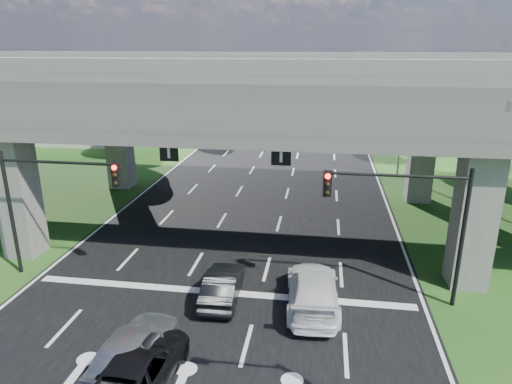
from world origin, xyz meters
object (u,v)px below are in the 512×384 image
(streetlight_far, at_px, (399,106))
(car_dark, at_px, (223,285))
(streetlight_beyond, at_px, (378,87))
(signal_left, at_px, (50,192))
(signal_right, at_px, (410,210))
(car_silver, at_px, (133,348))
(car_white, at_px, (313,290))
(car_trailing, at_px, (138,369))

(streetlight_far, relative_size, car_dark, 2.48)
(streetlight_far, height_order, streetlight_beyond, same)
(signal_left, height_order, streetlight_far, streetlight_far)
(signal_right, bearing_deg, car_silver, -149.50)
(signal_right, distance_m, streetlight_far, 20.25)
(car_dark, bearing_deg, signal_left, -9.42)
(signal_left, distance_m, car_white, 12.44)
(streetlight_beyond, distance_m, car_white, 37.82)
(streetlight_beyond, xyz_separation_m, car_silver, (-11.90, -41.73, -5.06))
(streetlight_beyond, relative_size, car_trailing, 2.01)
(streetlight_beyond, bearing_deg, signal_right, -93.61)
(signal_right, relative_size, streetlight_beyond, 0.60)
(car_white, xyz_separation_m, car_trailing, (-5.36, -5.65, -0.07))
(streetlight_far, distance_m, streetlight_beyond, 16.00)
(car_dark, bearing_deg, streetlight_far, -117.87)
(car_white, bearing_deg, streetlight_beyond, -102.65)
(streetlight_beyond, height_order, car_trailing, streetlight_beyond)
(signal_right, xyz_separation_m, signal_left, (-15.65, 0.00, 0.00))
(streetlight_beyond, bearing_deg, streetlight_far, -90.00)
(car_silver, xyz_separation_m, car_white, (5.90, 4.73, -0.00))
(streetlight_beyond, height_order, car_white, streetlight_beyond)
(signal_right, height_order, car_trailing, signal_right)
(streetlight_far, height_order, car_silver, streetlight_far)
(car_silver, height_order, car_dark, car_silver)
(signal_right, distance_m, signal_left, 15.65)
(car_silver, bearing_deg, streetlight_far, -108.99)
(streetlight_far, xyz_separation_m, car_white, (-5.99, -21.00, -5.06))
(streetlight_beyond, distance_m, car_silver, 43.68)
(car_dark, xyz_separation_m, car_trailing, (-1.52, -5.65, 0.03))
(car_trailing, bearing_deg, car_silver, -58.57)
(signal_left, xyz_separation_m, streetlight_far, (17.92, 20.06, 1.66))
(car_trailing, bearing_deg, streetlight_beyond, -103.78)
(car_trailing, bearing_deg, signal_left, -44.00)
(car_silver, relative_size, car_white, 0.85)
(signal_right, bearing_deg, car_trailing, -144.01)
(car_white, relative_size, car_trailing, 1.05)
(car_silver, bearing_deg, signal_left, -37.43)
(signal_right, height_order, streetlight_beyond, streetlight_beyond)
(streetlight_beyond, distance_m, car_trailing, 44.44)
(car_silver, distance_m, car_trailing, 1.08)
(signal_left, height_order, streetlight_beyond, streetlight_beyond)
(streetlight_beyond, height_order, car_dark, streetlight_beyond)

